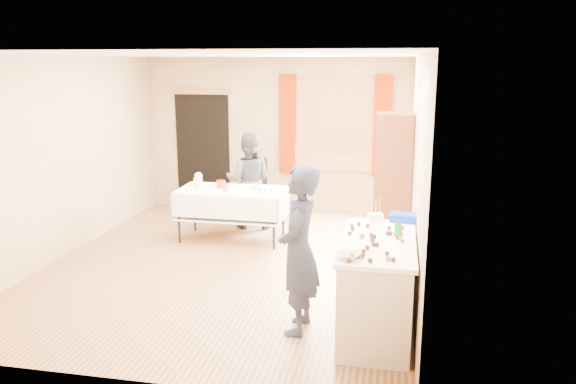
% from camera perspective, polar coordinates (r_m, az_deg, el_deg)
% --- Properties ---
extents(floor, '(4.50, 5.50, 0.02)m').
position_cam_1_polar(floor, '(7.27, -5.84, -7.34)').
color(floor, '#9E7047').
rests_on(floor, ground).
extents(ceiling, '(4.50, 5.50, 0.02)m').
position_cam_1_polar(ceiling, '(6.81, -6.36, 13.79)').
color(ceiling, white).
rests_on(ceiling, floor).
extents(wall_back, '(4.50, 0.02, 2.60)m').
position_cam_1_polar(wall_back, '(9.56, -1.23, 5.76)').
color(wall_back, tan).
rests_on(wall_back, floor).
extents(wall_front, '(4.50, 0.02, 2.60)m').
position_cam_1_polar(wall_front, '(4.43, -16.60, -3.42)').
color(wall_front, tan).
rests_on(wall_front, floor).
extents(wall_left, '(0.02, 5.50, 2.60)m').
position_cam_1_polar(wall_left, '(7.88, -22.03, 3.24)').
color(wall_left, tan).
rests_on(wall_left, floor).
extents(wall_right, '(0.02, 5.50, 2.60)m').
position_cam_1_polar(wall_right, '(6.63, 12.96, 2.17)').
color(wall_right, tan).
rests_on(wall_right, floor).
extents(window_frame, '(1.32, 0.06, 1.52)m').
position_cam_1_polar(window_frame, '(9.34, 4.76, 6.78)').
color(window_frame, olive).
rests_on(window_frame, wall_back).
extents(window_pane, '(1.20, 0.02, 1.40)m').
position_cam_1_polar(window_pane, '(9.32, 4.75, 6.77)').
color(window_pane, white).
rests_on(window_pane, wall_back).
extents(curtain_left, '(0.28, 0.06, 1.65)m').
position_cam_1_polar(curtain_left, '(9.41, -0.04, 6.87)').
color(curtain_left, '#891E00').
rests_on(curtain_left, wall_back).
extents(curtain_right, '(0.28, 0.06, 1.65)m').
position_cam_1_polar(curtain_right, '(9.24, 9.57, 6.58)').
color(curtain_right, '#891E00').
rests_on(curtain_right, wall_back).
extents(doorway, '(0.95, 0.04, 2.00)m').
position_cam_1_polar(doorway, '(9.93, -8.63, 4.14)').
color(doorway, black).
rests_on(doorway, floor).
extents(door_lintel, '(1.05, 0.06, 0.08)m').
position_cam_1_polar(door_lintel, '(9.80, -8.89, 10.02)').
color(door_lintel, olive).
rests_on(door_lintel, wall_back).
extents(cabinet, '(0.50, 0.60, 1.84)m').
position_cam_1_polar(cabinet, '(7.92, 10.62, 1.23)').
color(cabinet, brown).
rests_on(cabinet, floor).
extents(counter, '(0.68, 1.44, 0.91)m').
position_cam_1_polar(counter, '(5.42, 8.98, -9.48)').
color(counter, beige).
rests_on(counter, floor).
extents(party_table, '(1.54, 0.79, 0.75)m').
position_cam_1_polar(party_table, '(8.11, -5.72, -1.79)').
color(party_table, black).
rests_on(party_table, floor).
extents(chair, '(0.53, 0.53, 1.02)m').
position_cam_1_polar(chair, '(9.01, -3.35, -1.16)').
color(chair, black).
rests_on(chair, floor).
extents(girl, '(0.60, 0.40, 1.61)m').
position_cam_1_polar(girl, '(5.26, 1.11, -5.93)').
color(girl, '#1F243A').
rests_on(girl, floor).
extents(woman, '(0.84, 0.72, 1.47)m').
position_cam_1_polar(woman, '(8.63, -4.02, 1.15)').
color(woman, black).
rests_on(woman, floor).
extents(soda_can, '(0.08, 0.08, 0.12)m').
position_cam_1_polar(soda_can, '(5.42, 11.09, -3.74)').
color(soda_can, '#0F8324').
rests_on(soda_can, counter).
extents(mixing_bowl, '(0.25, 0.25, 0.05)m').
position_cam_1_polar(mixing_bowl, '(4.75, 6.06, -6.44)').
color(mixing_bowl, white).
rests_on(mixing_bowl, counter).
extents(foam_block, '(0.17, 0.14, 0.08)m').
position_cam_1_polar(foam_block, '(5.87, 8.86, -2.57)').
color(foam_block, white).
rests_on(foam_block, counter).
extents(blue_basket, '(0.32, 0.23, 0.08)m').
position_cam_1_polar(blue_basket, '(5.91, 11.79, -2.56)').
color(blue_basket, '#092BCA').
rests_on(blue_basket, counter).
extents(pitcher, '(0.14, 0.14, 0.22)m').
position_cam_1_polar(pitcher, '(8.03, -9.07, 1.01)').
color(pitcher, silver).
rests_on(pitcher, party_table).
extents(cup_red, '(0.22, 0.22, 0.11)m').
position_cam_1_polar(cup_red, '(8.13, -6.83, 0.82)').
color(cup_red, '#B73007').
rests_on(cup_red, party_table).
extents(cup_rainbow, '(0.16, 0.16, 0.11)m').
position_cam_1_polar(cup_rainbow, '(7.87, -6.35, 0.43)').
color(cup_rainbow, red).
rests_on(cup_rainbow, party_table).
extents(small_bowl, '(0.18, 0.18, 0.05)m').
position_cam_1_polar(small_bowl, '(8.04, -3.33, 0.55)').
color(small_bowl, white).
rests_on(small_bowl, party_table).
extents(pastry_tray, '(0.33, 0.28, 0.02)m').
position_cam_1_polar(pastry_tray, '(7.81, -2.27, 0.06)').
color(pastry_tray, white).
rests_on(pastry_tray, party_table).
extents(bottle, '(0.08, 0.08, 0.16)m').
position_cam_1_polar(bottle, '(8.38, -9.24, 1.27)').
color(bottle, white).
rests_on(bottle, party_table).
extents(cake_balls, '(0.53, 1.13, 0.04)m').
position_cam_1_polar(cake_balls, '(5.17, 8.77, -4.92)').
color(cake_balls, '#3F2314').
rests_on(cake_balls, counter).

